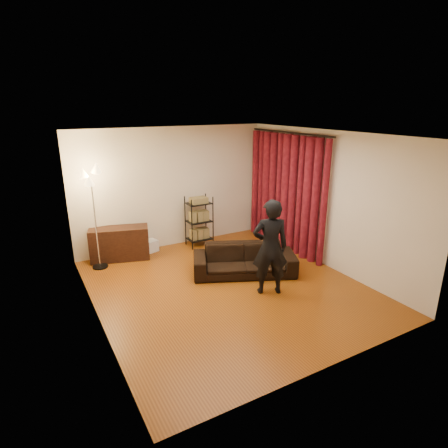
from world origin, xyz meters
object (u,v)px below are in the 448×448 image
media_cabinet (120,243)px  floor_lamp (95,220)px  sofa (244,260)px  wire_shelf (199,221)px  storage_boxes (150,246)px  person (270,247)px

media_cabinet → floor_lamp: size_ratio=0.60×
media_cabinet → floor_lamp: floor_lamp is taller
sofa → media_cabinet: (-1.92, 1.90, 0.06)m
media_cabinet → wire_shelf: wire_shelf is taller
floor_lamp → media_cabinet: bearing=25.4°
media_cabinet → wire_shelf: bearing=13.7°
storage_boxes → floor_lamp: floor_lamp is taller
storage_boxes → floor_lamp: 1.49m
media_cabinet → sofa: bearing=-28.5°
person → storage_boxes: bearing=-42.8°
floor_lamp → storage_boxes: bearing=15.0°
sofa → wire_shelf: wire_shelf is taller
sofa → person: person is taller
sofa → storage_boxes: bearing=146.2°
person → media_cabinet: 3.37m
storage_boxes → floor_lamp: bearing=-165.0°
person → wire_shelf: 2.67m
person → media_cabinet: size_ratio=1.40×
storage_boxes → floor_lamp: size_ratio=0.16×
storage_boxes → sofa: bearing=-58.1°
wire_shelf → media_cabinet: bearing=-162.0°
person → wire_shelf: (-0.07, 2.66, -0.26)m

